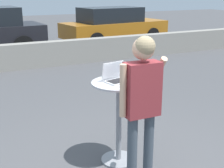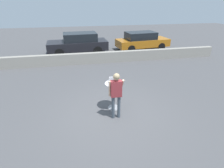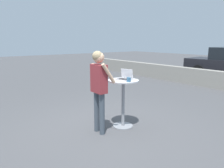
% 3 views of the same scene
% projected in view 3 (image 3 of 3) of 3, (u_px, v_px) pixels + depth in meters
% --- Properties ---
extents(ground_plane, '(50.00, 50.00, 0.00)m').
position_uv_depth(ground_plane, '(106.00, 129.00, 4.83)').
color(ground_plane, '#4C4C4F').
extents(cafe_table, '(0.68, 0.68, 1.08)m').
position_uv_depth(cafe_table, '(123.00, 97.00, 4.85)').
color(cafe_table, gray).
rests_on(cafe_table, ground_plane).
extents(laptop, '(0.36, 0.31, 0.23)m').
position_uv_depth(laptop, '(125.00, 77.00, 4.80)').
color(laptop, silver).
rests_on(laptop, cafe_table).
extents(coffee_mug, '(0.12, 0.08, 0.10)m').
position_uv_depth(coffee_mug, '(129.00, 80.00, 4.56)').
color(coffee_mug, '#336084').
rests_on(coffee_mug, cafe_table).
extents(standing_person, '(0.52, 0.37, 1.73)m').
position_uv_depth(standing_person, '(99.00, 82.00, 4.44)').
color(standing_person, '#424C56').
rests_on(standing_person, ground_plane).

